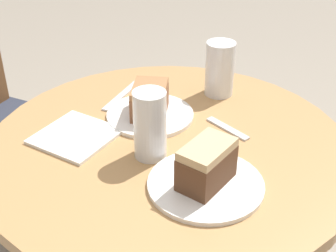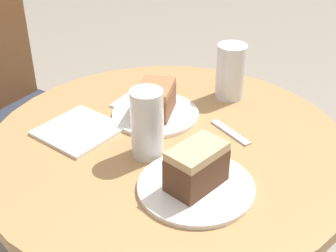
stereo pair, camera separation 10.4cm
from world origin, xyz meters
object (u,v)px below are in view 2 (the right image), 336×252
object	(u,v)px
plate_near	(155,114)
plate_far	(196,187)
glass_lemonade	(148,127)
glass_water	(230,75)
cake_slice_far	(197,167)
cake_slice_near	(155,99)
chair	(23,113)

from	to	relation	value
plate_near	plate_far	distance (m)	0.30
glass_lemonade	glass_water	xyz separation A→B (m)	(0.34, 0.02, -0.00)
cake_slice_far	glass_water	size ratio (longest dim) A/B	0.82
plate_near	cake_slice_near	bearing A→B (deg)	0.00
plate_near	plate_far	size ratio (longest dim) A/B	0.93
chair	glass_lemonade	distance (m)	0.92
chair	plate_far	bearing A→B (deg)	-110.83
cake_slice_near	glass_water	distance (m)	0.22
cake_slice_near	chair	bearing A→B (deg)	86.27
plate_near	cake_slice_far	world-z (taller)	cake_slice_far
plate_near	cake_slice_far	xyz separation A→B (m)	(-0.16, -0.25, 0.05)
cake_slice_near	cake_slice_far	xyz separation A→B (m)	(-0.16, -0.25, 0.01)
plate_near	cake_slice_near	size ratio (longest dim) A/B	1.58
plate_near	glass_lemonade	distance (m)	0.18
cake_slice_near	glass_water	size ratio (longest dim) A/B	0.94
plate_far	glass_water	bearing A→B (deg)	25.83
cake_slice_far	glass_lemonade	distance (m)	0.15
plate_far	cake_slice_far	xyz separation A→B (m)	(0.00, -0.00, 0.05)
plate_near	cake_slice_near	distance (m)	0.04
plate_far	cake_slice_far	distance (m)	0.05
chair	cake_slice_far	xyz separation A→B (m)	(-0.20, -0.98, 0.34)
plate_near	cake_slice_near	xyz separation A→B (m)	(0.00, 0.00, 0.04)
chair	plate_near	bearing A→B (deg)	-102.73
plate_far	glass_lemonade	world-z (taller)	glass_lemonade
glass_water	glass_lemonade	bearing A→B (deg)	-175.89
chair	plate_far	xyz separation A→B (m)	(-0.20, -0.98, 0.29)
plate_near	glass_lemonade	bearing A→B (deg)	-142.40
cake_slice_far	plate_near	bearing A→B (deg)	58.10
chair	plate_far	world-z (taller)	chair
chair	cake_slice_far	distance (m)	1.05
cake_slice_far	glass_lemonade	size ratio (longest dim) A/B	0.78
chair	glass_water	xyz separation A→B (m)	(0.16, -0.80, 0.35)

